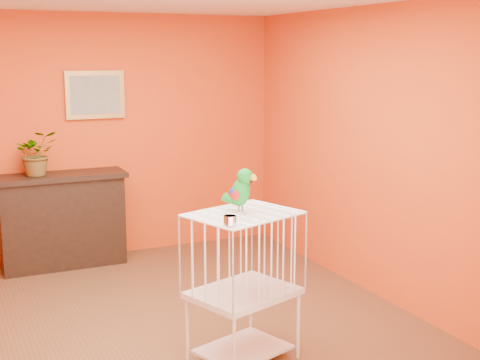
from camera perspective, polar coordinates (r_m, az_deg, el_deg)
name	(u,v)px	position (r m, az deg, el deg)	size (l,w,h in m)	color
ground	(167,330)	(5.51, -6.27, -12.59)	(4.50, 4.50, 0.00)	brown
room_shell	(163,133)	(5.09, -6.63, 4.00)	(4.50, 4.50, 4.50)	#D24913
console_cabinet	(62,220)	(7.13, -14.93, -3.33)	(1.31, 0.47, 0.97)	black
potted_plant	(37,158)	(6.97, -16.96, 1.80)	(0.41, 0.45, 0.35)	#26722D
framed_picture	(95,95)	(7.21, -12.26, 7.12)	(0.62, 0.04, 0.50)	#BC8B43
birdcage	(243,285)	(4.77, 0.28, -8.99)	(0.84, 0.74, 1.09)	silver
feed_cup	(230,220)	(4.28, -0.85, -3.46)	(0.09, 0.09, 0.06)	silver
parrot	(241,189)	(4.65, 0.07, -0.80)	(0.21, 0.26, 0.31)	#59544C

